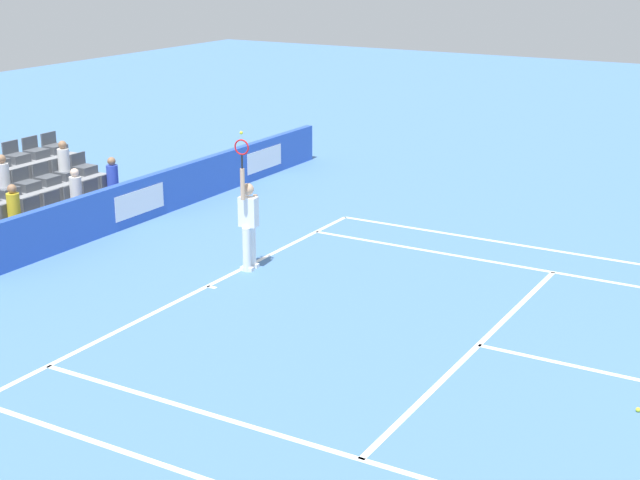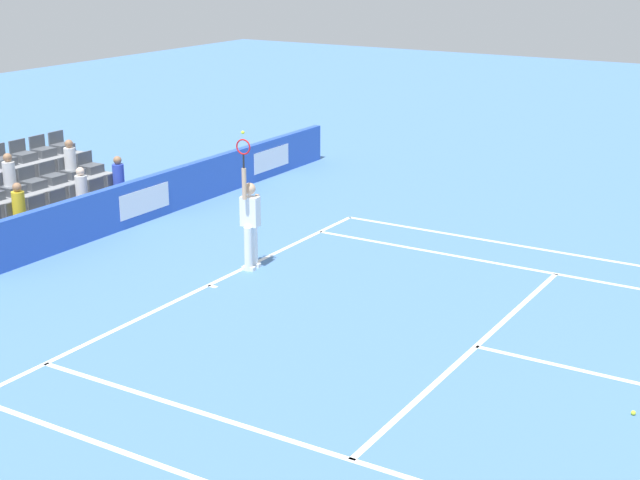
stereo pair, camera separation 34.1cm
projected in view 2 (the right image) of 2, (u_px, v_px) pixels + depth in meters
name	position (u px, v px, depth m)	size (l,w,h in m)	color
line_baseline	(208.00, 285.00, 17.96)	(10.97, 0.10, 0.01)	white
line_service	(476.00, 346.00, 15.24)	(8.23, 0.10, 0.01)	white
line_singles_sideline_left	(383.00, 470.00, 11.66)	(0.10, 11.89, 0.01)	white
line_singles_sideline_right	(579.00, 278.00, 18.36)	(0.10, 11.89, 0.01)	white
line_doubles_sideline_right	(598.00, 259.00, 19.47)	(0.10, 11.89, 0.01)	white
line_centre_mark	(212.00, 286.00, 17.91)	(0.10, 0.20, 0.01)	white
sponsor_barrier	(57.00, 228.00, 19.80)	(21.06, 0.22, 1.04)	blue
tennis_player	(250.00, 221.00, 18.60)	(0.53, 0.39, 2.85)	white
loose_tennis_ball	(633.00, 413.00, 13.01)	(0.07, 0.07, 0.07)	#D1E533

